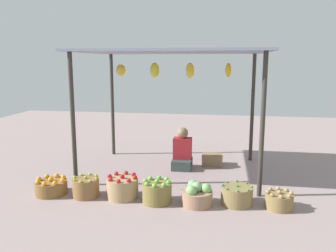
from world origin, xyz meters
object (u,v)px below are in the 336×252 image
object	(u,v)px
basket_green_apples	(157,192)
wooden_crate_near_vendor	(212,160)
vendor_person	(182,153)
basket_limes	(86,187)
basket_potatoes	(279,201)
basket_cabbages	(197,195)
basket_oranges	(51,187)
basket_red_apples	(122,187)
basket_green_chilies	(237,195)

from	to	relation	value
basket_green_apples	wooden_crate_near_vendor	distance (m)	2.10
vendor_person	basket_limes	size ratio (longest dim) A/B	1.98
basket_limes	wooden_crate_near_vendor	xyz separation A→B (m)	(1.81, 1.93, -0.04)
basket_green_apples	basket_potatoes	distance (m)	1.70
basket_limes	basket_cabbages	xyz separation A→B (m)	(1.66, -0.04, -0.00)
basket_oranges	basket_red_apples	size ratio (longest dim) A/B	1.03
vendor_person	basket_cabbages	world-z (taller)	vendor_person
basket_limes	basket_green_chilies	distance (m)	2.22
basket_red_apples	basket_green_chilies	world-z (taller)	basket_red_apples
basket_red_apples	wooden_crate_near_vendor	distance (m)	2.26
basket_potatoes	wooden_crate_near_vendor	size ratio (longest dim) A/B	0.97
vendor_person	basket_potatoes	world-z (taller)	vendor_person
basket_green_apples	basket_potatoes	world-z (taller)	basket_green_apples
basket_red_apples	basket_green_chilies	xyz separation A→B (m)	(1.67, 0.02, -0.02)
basket_green_chilies	basket_potatoes	xyz separation A→B (m)	(0.57, -0.05, -0.02)
vendor_person	basket_green_apples	bearing A→B (deg)	-95.41
basket_oranges	wooden_crate_near_vendor	bearing A→B (deg)	39.11
basket_green_apples	basket_cabbages	distance (m)	0.57
basket_oranges	basket_green_apples	xyz separation A→B (m)	(1.65, -0.05, 0.04)
basket_oranges	wooden_crate_near_vendor	world-z (taller)	basket_oranges
vendor_person	basket_potatoes	bearing A→B (deg)	-46.35
basket_cabbages	basket_green_chilies	world-z (taller)	basket_cabbages
vendor_person	basket_limes	xyz separation A→B (m)	(-1.25, -1.64, -0.16)
basket_green_apples	basket_green_chilies	size ratio (longest dim) A/B	0.94
vendor_person	basket_oranges	distance (m)	2.44
vendor_person	basket_green_apples	xyz separation A→B (m)	(-0.16, -1.68, -0.14)
basket_cabbages	wooden_crate_near_vendor	bearing A→B (deg)	85.81
vendor_person	wooden_crate_near_vendor	world-z (taller)	vendor_person
basket_red_apples	basket_cabbages	bearing A→B (deg)	-4.36
vendor_person	basket_green_apples	size ratio (longest dim) A/B	1.85
basket_green_apples	basket_potatoes	bearing A→B (deg)	2.18
basket_green_apples	wooden_crate_near_vendor	bearing A→B (deg)	70.10
basket_red_apples	basket_potatoes	bearing A→B (deg)	-0.62
basket_oranges	vendor_person	bearing A→B (deg)	41.92
vendor_person	basket_oranges	world-z (taller)	vendor_person
basket_green_apples	basket_green_chilies	distance (m)	1.13
vendor_person	basket_red_apples	size ratio (longest dim) A/B	1.67
basket_green_apples	basket_cabbages	bearing A→B (deg)	0.42
wooden_crate_near_vendor	basket_oranges	bearing A→B (deg)	-140.89
vendor_person	wooden_crate_near_vendor	distance (m)	0.66
basket_potatoes	vendor_person	bearing A→B (deg)	133.65
basket_red_apples	basket_cabbages	world-z (taller)	basket_red_apples
basket_green_chilies	wooden_crate_near_vendor	xyz separation A→B (m)	(-0.41, 1.86, -0.02)
basket_red_apples	basket_cabbages	distance (m)	1.11
basket_cabbages	basket_potatoes	bearing A→B (deg)	3.07
basket_oranges	basket_limes	distance (m)	0.56
basket_oranges	basket_green_apples	distance (m)	1.65
basket_red_apples	basket_potatoes	xyz separation A→B (m)	(2.23, -0.02, -0.04)
vendor_person	basket_red_apples	world-z (taller)	vendor_person
vendor_person	basket_oranges	xyz separation A→B (m)	(-1.81, -1.63, -0.19)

